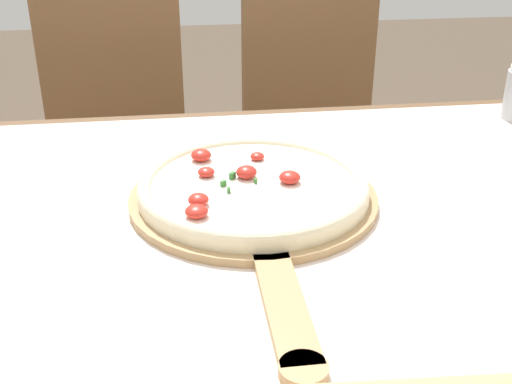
{
  "coord_description": "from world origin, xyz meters",
  "views": [
    {
      "loc": [
        -0.14,
        -0.77,
        1.18
      ],
      "look_at": [
        -0.03,
        0.04,
        0.78
      ],
      "focal_mm": 45.0,
      "sensor_mm": 36.0,
      "label": 1
    }
  ],
  "objects_px": {
    "chair_right": "(316,135)",
    "pizza_peel": "(255,205)",
    "pizza": "(253,186)",
    "chair_left": "(116,145)"
  },
  "relations": [
    {
      "from": "pizza_peel",
      "to": "chair_left",
      "type": "relative_size",
      "value": 0.64
    },
    {
      "from": "pizza_peel",
      "to": "chair_left",
      "type": "bearing_deg",
      "value": 108.06
    },
    {
      "from": "pizza_peel",
      "to": "pizza",
      "type": "bearing_deg",
      "value": 91.83
    },
    {
      "from": "pizza",
      "to": "chair_left",
      "type": "relative_size",
      "value": 0.37
    },
    {
      "from": "pizza",
      "to": "chair_right",
      "type": "relative_size",
      "value": 0.37
    },
    {
      "from": "chair_left",
      "to": "pizza",
      "type": "bearing_deg",
      "value": -70.37
    },
    {
      "from": "chair_right",
      "to": "pizza",
      "type": "bearing_deg",
      "value": -114.98
    },
    {
      "from": "chair_right",
      "to": "pizza_peel",
      "type": "bearing_deg",
      "value": -114.41
    },
    {
      "from": "chair_left",
      "to": "pizza_peel",
      "type": "bearing_deg",
      "value": -70.83
    },
    {
      "from": "pizza_peel",
      "to": "chair_left",
      "type": "xyz_separation_m",
      "value": [
        -0.27,
        0.83,
        -0.22
      ]
    }
  ]
}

